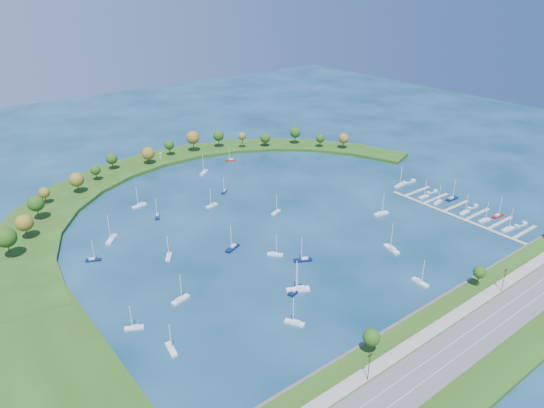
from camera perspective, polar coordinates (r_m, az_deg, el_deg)
ground at (r=270.80m, az=-0.18°, el=-1.39°), size 700.00×700.00×0.00m
south_shoreline at (r=202.44m, az=22.28°, el=-13.22°), size 420.00×43.10×11.60m
breakwater at (r=287.32m, az=-13.56°, el=-0.30°), size 286.74×247.64×2.00m
breakwater_trees at (r=323.78m, az=-12.31°, el=4.57°), size 238.39×90.14×15.34m
harbor_tower at (r=356.96m, az=-12.53°, el=5.35°), size 2.60×2.60×4.30m
dock_system at (r=293.57m, az=20.73°, el=-0.86°), size 24.28×82.00×1.60m
moored_boat_0 at (r=258.81m, az=-17.75°, el=-3.76°), size 8.31×8.81×13.92m
moored_boat_1 at (r=243.85m, az=-19.62°, el=-5.92°), size 6.97×4.86×10.08m
moored_boat_2 at (r=301.07m, az=-5.43°, el=1.47°), size 6.33×5.72×9.82m
moored_boat_3 at (r=276.41m, az=-12.89°, el=-1.29°), size 5.38×7.82×11.29m
moored_boat_4 at (r=209.59m, az=2.73°, el=-9.69°), size 9.29×4.70×13.15m
moored_boat_5 at (r=352.19m, az=-4.76°, el=5.02°), size 6.89×5.66×10.34m
moored_boat_6 at (r=223.23m, az=16.47°, el=-8.46°), size 2.85×8.19×11.83m
moored_boat_7 at (r=192.69m, az=2.59°, el=-13.23°), size 5.65×7.76×11.30m
moored_boat_8 at (r=207.36m, az=-10.34°, el=-10.56°), size 8.48×4.12×12.01m
moored_boat_9 at (r=237.13m, az=-11.65°, el=-5.79°), size 5.97×7.31×10.95m
moored_boat_10 at (r=331.95m, az=-7.72°, el=3.63°), size 8.43×7.01×12.70m
moored_boat_11 at (r=196.95m, az=-15.38°, el=-13.30°), size 7.06×4.91×10.21m
moored_boat_12 at (r=239.81m, az=-4.51°, el=-4.92°), size 8.95×5.47×12.74m
moored_boat_13 at (r=278.52m, az=12.28°, el=-1.01°), size 8.97×3.97×12.75m
moored_boat_14 at (r=291.18m, az=-14.82°, el=-0.12°), size 8.81×3.91×12.52m
moored_boat_15 at (r=283.64m, az=-6.86°, el=-0.12°), size 7.75×3.40×11.02m
moored_boat_16 at (r=210.04m, az=2.99°, el=-9.60°), size 9.87×6.96×14.30m
moored_boat_17 at (r=234.06m, az=0.34°, el=-5.66°), size 6.38×6.83×10.75m
moored_boat_18 at (r=230.10m, az=3.53°, el=-6.28°), size 8.43×5.91×12.21m
moored_boat_19 at (r=273.81m, az=0.45°, el=-0.88°), size 7.30×4.37×10.38m
moored_boat_20 at (r=244.52m, az=13.42°, el=-4.95°), size 5.03×10.03×14.20m
moored_boat_21 at (r=184.71m, az=-11.39°, el=-15.76°), size 3.49×8.08×11.50m
docked_boat_0 at (r=282.73m, az=25.20°, el=-2.55°), size 8.53×3.38×12.20m
docked_boat_1 at (r=291.09m, az=26.40°, el=-2.08°), size 8.85×3.20×1.77m
docked_boat_2 at (r=287.83m, az=22.97°, el=-1.65°), size 7.93×3.32×11.31m
docked_boat_3 at (r=295.84m, az=24.25°, el=-1.18°), size 7.90×2.64×11.45m
docked_boat_4 at (r=292.89m, az=21.01°, el=-0.85°), size 7.62×2.40×11.09m
docked_boat_5 at (r=302.11m, az=21.82°, el=-0.27°), size 7.87×2.42×1.59m
docked_boat_6 at (r=300.84m, az=18.31°, el=0.24°), size 7.64×3.21×10.88m
docked_boat_7 at (r=308.09m, az=19.73°, el=0.62°), size 8.63×2.81×12.53m
docked_boat_8 at (r=305.70m, az=16.83°, el=0.84°), size 7.47×2.57×10.79m
docked_boat_9 at (r=314.72m, az=17.72°, el=1.36°), size 7.85×2.90×1.57m
docked_boat_10 at (r=317.99m, az=14.26°, el=2.10°), size 8.71×3.59×12.43m
docked_boat_11 at (r=325.83m, az=15.28°, el=2.50°), size 9.82×3.74×1.95m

